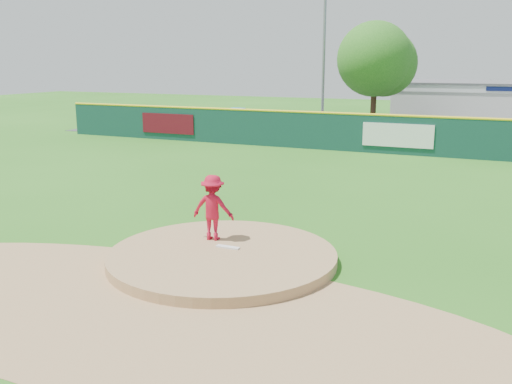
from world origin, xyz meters
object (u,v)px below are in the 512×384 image
at_px(playground_slide, 236,119).
at_px(light_pole_left, 324,41).
at_px(pitcher, 213,207).
at_px(van, 446,131).
at_px(pool_building_grp, 510,106).
at_px(deciduous_tree, 375,64).

relative_size(playground_slide, light_pole_left, 0.25).
distance_m(pitcher, van, 23.47).
xyz_separation_m(van, light_pole_left, (-8.64, 2.98, 5.39)).
height_order(pool_building_grp, deciduous_tree, deciduous_tree).
bearing_deg(pool_building_grp, light_pole_left, -157.40).
bearing_deg(deciduous_tree, playground_slide, -174.15).
bearing_deg(light_pole_left, van, -19.01).
height_order(pitcher, light_pole_left, light_pole_left).
bearing_deg(deciduous_tree, van, -11.89).
bearing_deg(light_pole_left, pool_building_grp, 22.60).
bearing_deg(pool_building_grp, deciduous_tree, -138.84).
bearing_deg(light_pole_left, deciduous_tree, -26.57).
xyz_separation_m(pool_building_grp, deciduous_tree, (-8.00, -6.99, 2.89)).
relative_size(pitcher, pool_building_grp, 0.11).
distance_m(pool_building_grp, deciduous_tree, 11.01).
height_order(pitcher, playground_slide, pitcher).
relative_size(van, deciduous_tree, 0.63).
xyz_separation_m(pitcher, van, (3.30, 23.23, -0.42)).
height_order(pool_building_grp, light_pole_left, light_pole_left).
bearing_deg(van, playground_slide, 113.18).
height_order(playground_slide, deciduous_tree, deciduous_tree).
xyz_separation_m(van, playground_slide, (-13.94, 0.02, 0.11)).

